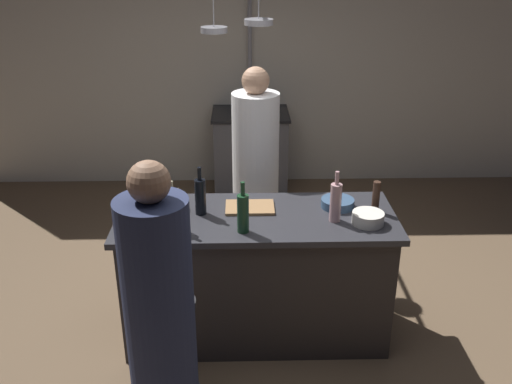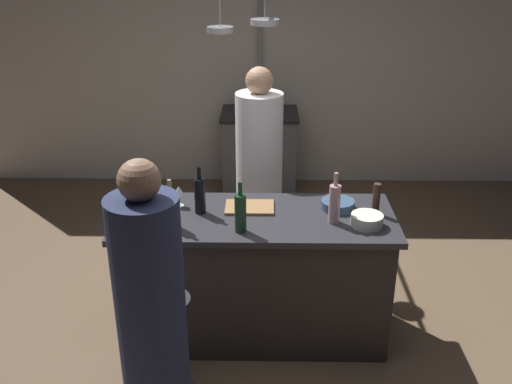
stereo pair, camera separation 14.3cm
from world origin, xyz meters
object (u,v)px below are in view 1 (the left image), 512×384
Objects in this scene: wine_bottle_red at (153,208)px; wine_bottle_white at (173,210)px; stove_range at (251,153)px; chef at (256,183)px; wine_glass_near_right_guest at (178,193)px; wine_glass_by_chef at (126,215)px; bar_stool_left at (176,345)px; wine_glass_near_left_guest at (171,220)px; wine_bottle_green at (243,213)px; mixing_bowl_ceramic at (368,218)px; cutting_board at (250,207)px; wine_bottle_dark at (200,196)px; guest_left at (161,327)px; wine_bottle_rose at (336,202)px; pepper_mill at (376,197)px; mixing_bowl_blue at (338,203)px.

wine_bottle_white is at bearing -12.48° from wine_bottle_red.
stove_range is 1.68m from chef.
stove_range is 0.53× the size of chef.
wine_glass_near_right_guest and wine_glass_by_chef have the same top height.
bar_stool_left is 0.72m from wine_glass_near_left_guest.
wine_bottle_green reaches higher than mixing_bowl_ceramic.
cutting_board is 0.34m from wine_bottle_dark.
mixing_bowl_ceramic is (1.05, -0.17, -0.09)m from wine_bottle_dark.
wine_glass_by_chef reaches higher than cutting_board.
guest_left is at bearing -119.10° from wine_bottle_green.
pepper_mill is at bearing 24.09° from wine_bottle_rose.
wine_glass_near_right_guest is at bearing -102.42° from stove_range.
wine_glass_near_right_guest is at bearing 48.12° from wine_glass_by_chef.
chef reaches higher than wine_glass_near_left_guest.
guest_left reaches higher than wine_bottle_rose.
mixing_bowl_ceramic reaches higher than stove_range.
pepper_mill is at bearing -72.18° from stove_range.
pepper_mill reaches higher than wine_glass_near_right_guest.
mixing_bowl_blue is at bearing -1.04° from wine_glass_near_right_guest.
pepper_mill is at bearing -45.11° from chef.
stove_range is 2.67× the size of wine_bottle_rose.
wine_bottle_rose is 1.29m from wine_glass_by_chef.
wine_glass_by_chef is (-0.75, -0.29, 0.10)m from cutting_board.
bar_stool_left is 3.10× the size of mixing_bowl_blue.
wine_bottle_green is 2.23× the size of wine_glass_near_left_guest.
wine_glass_near_left_guest is (-0.03, 0.35, 0.63)m from bar_stool_left.
pepper_mill is at bearing 38.18° from guest_left.
wine_bottle_white reaches higher than wine_glass_by_chef.
wine_glass_near_right_guest is at bearing 140.20° from wine_bottle_green.
wine_bottle_red reaches higher than cutting_board.
wine_bottle_dark is at bearing 81.92° from guest_left.
wine_bottle_rose is at bearing -8.32° from wine_bottle_dark.
wine_bottle_red is at bearing 171.58° from wine_bottle_green.
wine_glass_near_left_guest is at bearing -88.67° from wine_bottle_white.
wine_bottle_rose is 0.23m from mixing_bowl_ceramic.
mixing_bowl_blue is at bearing 162.40° from pepper_mill.
chef reaches higher than mixing_bowl_blue.
cutting_board is 0.58m from mixing_bowl_blue.
cutting_board is 0.56m from wine_bottle_white.
cutting_board is 1.46× the size of mixing_bowl_blue.
wine_bottle_green is at bearing -7.22° from wine_bottle_white.
wine_bottle_white is at bearing -101.15° from stove_range.
stove_range is 2.39m from cutting_board.
wine_bottle_white is at bearing -150.42° from cutting_board.
wine_glass_by_chef is (-1.57, -0.22, 0.00)m from pepper_mill.
guest_left is 5.12× the size of wine_bottle_dark.
wine_bottle_rose is at bearing 10.24° from wine_glass_near_left_guest.
bar_stool_left is at bearing -151.23° from wine_bottle_rose.
mixing_bowl_blue is at bearing 45.95° from guest_left.
wine_glass_near_left_guest is at bearing -141.72° from cutting_board.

